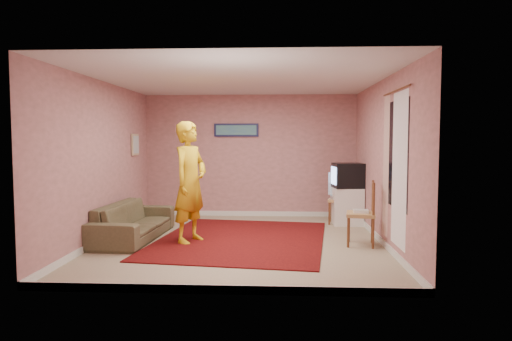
{
  "coord_description": "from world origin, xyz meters",
  "views": [
    {
      "loc": [
        0.61,
        -7.26,
        1.67
      ],
      "look_at": [
        0.22,
        0.6,
        1.12
      ],
      "focal_mm": 32.0,
      "sensor_mm": 36.0,
      "label": 1
    }
  ],
  "objects_px": {
    "tv_cabinet": "(348,206)",
    "chair_b": "(361,206)",
    "sofa": "(134,221)",
    "person": "(190,182)",
    "chair_a": "(340,194)",
    "crt_tv": "(348,175)"
  },
  "relations": [
    {
      "from": "chair_b",
      "to": "person",
      "type": "xyz_separation_m",
      "value": [
        -2.7,
        0.08,
        0.36
      ]
    },
    {
      "from": "chair_a",
      "to": "sofa",
      "type": "height_order",
      "value": "chair_a"
    },
    {
      "from": "chair_b",
      "to": "sofa",
      "type": "bearing_deg",
      "value": -84.52
    },
    {
      "from": "crt_tv",
      "to": "person",
      "type": "distance_m",
      "value": 3.22
    },
    {
      "from": "tv_cabinet",
      "to": "chair_b",
      "type": "relative_size",
      "value": 1.31
    },
    {
      "from": "chair_b",
      "to": "person",
      "type": "relative_size",
      "value": 0.28
    },
    {
      "from": "chair_a",
      "to": "sofa",
      "type": "relative_size",
      "value": 0.26
    },
    {
      "from": "tv_cabinet",
      "to": "chair_b",
      "type": "height_order",
      "value": "chair_b"
    },
    {
      "from": "tv_cabinet",
      "to": "person",
      "type": "height_order",
      "value": "person"
    },
    {
      "from": "crt_tv",
      "to": "sofa",
      "type": "relative_size",
      "value": 0.3
    },
    {
      "from": "tv_cabinet",
      "to": "chair_b",
      "type": "bearing_deg",
      "value": -91.89
    },
    {
      "from": "tv_cabinet",
      "to": "chair_b",
      "type": "xyz_separation_m",
      "value": [
        -0.06,
        -1.75,
        0.26
      ]
    },
    {
      "from": "crt_tv",
      "to": "sofa",
      "type": "distance_m",
      "value": 4.08
    },
    {
      "from": "tv_cabinet",
      "to": "person",
      "type": "bearing_deg",
      "value": -148.83
    },
    {
      "from": "tv_cabinet",
      "to": "person",
      "type": "distance_m",
      "value": 3.28
    },
    {
      "from": "chair_a",
      "to": "person",
      "type": "distance_m",
      "value": 3.16
    },
    {
      "from": "chair_a",
      "to": "chair_b",
      "type": "height_order",
      "value": "chair_b"
    },
    {
      "from": "sofa",
      "to": "chair_b",
      "type": "bearing_deg",
      "value": -91.12
    },
    {
      "from": "crt_tv",
      "to": "sofa",
      "type": "xyz_separation_m",
      "value": [
        -3.74,
        -1.47,
        -0.66
      ]
    },
    {
      "from": "tv_cabinet",
      "to": "crt_tv",
      "type": "xyz_separation_m",
      "value": [
        -0.01,
        -0.0,
        0.6
      ]
    },
    {
      "from": "tv_cabinet",
      "to": "chair_b",
      "type": "distance_m",
      "value": 1.77
    },
    {
      "from": "crt_tv",
      "to": "sofa",
      "type": "bearing_deg",
      "value": -164.81
    }
  ]
}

